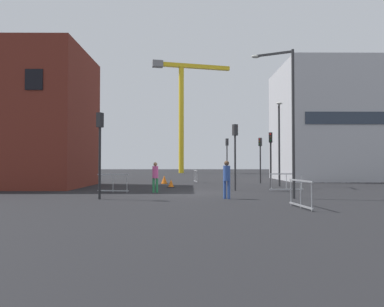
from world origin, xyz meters
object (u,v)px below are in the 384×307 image
(traffic_cone_striped, at_px, (171,184))
(streetlamp_tall, at_px, (287,110))
(traffic_light_island, at_px, (260,153))
(traffic_light_verge, at_px, (235,146))
(pedestrian_walking, at_px, (227,177))
(traffic_light_corner, at_px, (227,152))
(construction_crane, at_px, (182,100))
(pedestrian_waiting, at_px, (155,175))
(streetlamp_short, at_px, (279,137))
(traffic_light_far, at_px, (100,141))
(traffic_cone_on_verge, at_px, (164,180))
(traffic_light_crosswalk, at_px, (271,151))

(traffic_cone_striped, bearing_deg, streetlamp_tall, -52.75)
(streetlamp_tall, xyz_separation_m, traffic_light_island, (1.18, 12.86, -1.74))
(traffic_cone_striped, bearing_deg, traffic_light_verge, -36.77)
(streetlamp_tall, relative_size, pedestrian_walking, 3.97)
(traffic_light_corner, bearing_deg, streetlamp_tall, -86.56)
(construction_crane, height_order, traffic_light_island, construction_crane)
(pedestrian_waiting, bearing_deg, streetlamp_short, 31.16)
(traffic_light_island, distance_m, traffic_light_verge, 8.52)
(construction_crane, distance_m, traffic_cone_striped, 39.13)
(streetlamp_short, distance_m, pedestrian_waiting, 10.36)
(pedestrian_walking, xyz_separation_m, traffic_cone_striped, (-3.11, 8.29, -0.82))
(pedestrian_walking, bearing_deg, pedestrian_waiting, 135.34)
(traffic_light_far, bearing_deg, pedestrian_walking, 1.19)
(streetlamp_tall, xyz_separation_m, streetlamp_short, (1.76, 8.70, -0.68))
(traffic_light_island, bearing_deg, traffic_light_verge, -111.57)
(streetlamp_tall, bearing_deg, traffic_light_island, 84.75)
(traffic_light_island, relative_size, traffic_light_far, 0.94)
(traffic_cone_on_verge, bearing_deg, traffic_light_island, 5.54)
(traffic_light_verge, height_order, pedestrian_walking, traffic_light_verge)
(traffic_cone_on_verge, bearing_deg, traffic_light_corner, 46.41)
(construction_crane, bearing_deg, traffic_light_crosswalk, -79.71)
(traffic_light_island, bearing_deg, traffic_light_far, -127.84)
(construction_crane, bearing_deg, streetlamp_short, -77.83)
(traffic_light_verge, xyz_separation_m, pedestrian_walking, (-1.07, -5.17, -1.70))
(construction_crane, distance_m, traffic_cone_on_verge, 35.33)
(pedestrian_walking, relative_size, traffic_cone_on_verge, 2.64)
(streetlamp_short, height_order, pedestrian_walking, streetlamp_short)
(construction_crane, relative_size, traffic_cone_striped, 35.16)
(streetlamp_short, bearing_deg, traffic_light_crosswalk, -122.93)
(traffic_light_corner, bearing_deg, pedestrian_walking, -95.97)
(streetlamp_tall, distance_m, traffic_light_corner, 18.28)
(traffic_cone_striped, bearing_deg, streetlamp_short, 4.68)
(construction_crane, bearing_deg, traffic_light_island, -77.29)
(streetlamp_short, xyz_separation_m, pedestrian_walking, (-4.78, -8.94, -2.59))
(construction_crane, height_order, streetlamp_short, construction_crane)
(streetlamp_tall, relative_size, traffic_light_island, 1.88)
(streetlamp_short, height_order, pedestrian_waiting, streetlamp_short)
(streetlamp_short, bearing_deg, traffic_light_corner, 106.76)
(traffic_light_verge, height_order, traffic_cone_striped, traffic_light_verge)
(construction_crane, distance_m, traffic_light_verge, 41.63)
(streetlamp_tall, distance_m, traffic_cone_on_verge, 14.48)
(traffic_light_crosswalk, bearing_deg, traffic_light_far, -142.57)
(streetlamp_tall, bearing_deg, traffic_light_corner, 93.44)
(traffic_light_verge, bearing_deg, traffic_light_corner, 86.29)
(pedestrian_waiting, bearing_deg, traffic_light_corner, 68.68)
(construction_crane, xyz_separation_m, traffic_light_verge, (4.15, -40.18, -10.04))
(streetlamp_tall, height_order, traffic_cone_on_verge, streetlamp_tall)
(traffic_light_island, distance_m, traffic_light_far, 16.74)
(streetlamp_short, distance_m, traffic_light_island, 4.33)
(streetlamp_short, bearing_deg, construction_crane, 102.17)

